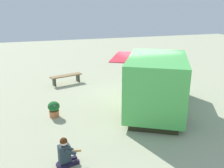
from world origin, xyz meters
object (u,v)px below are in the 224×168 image
food_truck (156,84)px  planter_flowering_near (54,109)px  plaza_bench (66,77)px  planter_flowering_far (174,68)px  person_customer (66,154)px

food_truck → planter_flowering_near: food_truck is taller
food_truck → plaza_bench: size_ratio=2.90×
food_truck → planter_flowering_far: (-3.46, -4.63, -0.75)m
planter_flowering_far → person_customer: bearing=44.6°
food_truck → planter_flowering_near: size_ratio=8.24×
food_truck → planter_flowering_far: 5.83m
person_customer → planter_flowering_near: size_ratio=1.36×
person_customer → planter_flowering_far: bearing=-135.4°
plaza_bench → person_customer: bearing=83.2°
planter_flowering_far → plaza_bench: size_ratio=0.41×
food_truck → planter_flowering_near: 4.30m
food_truck → planter_flowering_near: bearing=-6.1°
food_truck → plaza_bench: 5.67m
person_customer → plaza_bench: bearing=-96.8°
person_customer → planter_flowering_near: bearing=-88.6°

